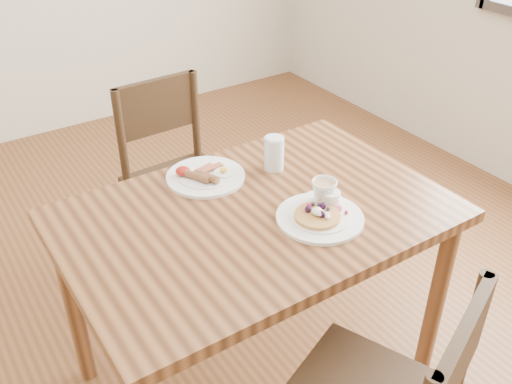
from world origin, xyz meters
The scene contains 7 objects.
ground centered at (0.00, 0.00, 0.00)m, with size 5.00×5.00×0.00m, color brown.
dining_table centered at (0.00, 0.00, 0.65)m, with size 1.20×0.80×0.75m.
chair_far centered at (0.08, 0.74, 0.49)m, with size 0.43×0.43×0.88m.
pancake_plate centered at (0.14, -0.14, 0.76)m, with size 0.27×0.27×0.06m.
breakfast_plate centered at (-0.04, 0.26, 0.76)m, with size 0.27×0.27×0.04m.
teacup_saucer centered at (0.20, -0.08, 0.79)m, with size 0.14×0.14×0.08m.
water_glass centered at (0.20, 0.19, 0.81)m, with size 0.07×0.07×0.12m, color silver.
Camera 1 is at (-0.81, -1.23, 1.77)m, focal length 40.00 mm.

